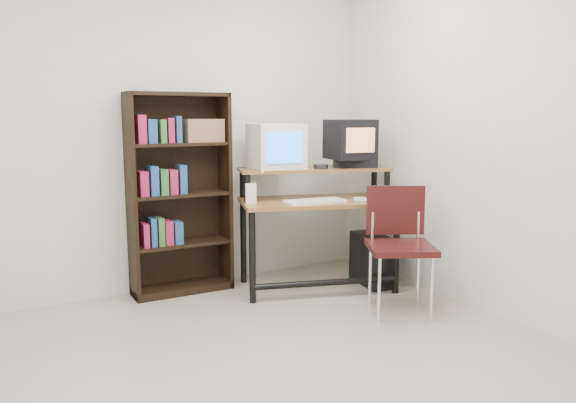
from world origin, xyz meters
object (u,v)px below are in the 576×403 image
school_chair (399,235)px  bookshelf (179,191)px  crt_tv (350,139)px  pc_tower (372,259)px  crt_monitor (276,147)px  computer_desk (317,205)px

school_chair → bookshelf: size_ratio=0.57×
crt_tv → bookshelf: 1.46m
school_chair → bookshelf: 1.74m
crt_tv → pc_tower: size_ratio=0.85×
crt_monitor → pc_tower: size_ratio=0.99×
crt_tv → school_chair: 1.00m
school_chair → bookshelf: bearing=164.1°
crt_monitor → school_chair: 1.24m
bookshelf → computer_desk: bearing=-23.2°
crt_monitor → school_chair: size_ratio=0.50×
computer_desk → crt_tv: size_ratio=3.56×
crt_monitor → pc_tower: (0.70, -0.39, -0.95)m
computer_desk → school_chair: size_ratio=1.52×
bookshelf → crt_tv: bearing=-17.4°
crt_tv → school_chair: (-0.11, -0.75, -0.66)m
crt_tv → pc_tower: (0.12, -0.17, -1.00)m
school_chair → pc_tower: bearing=97.2°
pc_tower → bookshelf: bookshelf is taller
crt_tv → bookshelf: size_ratio=0.24×
crt_monitor → crt_tv: 0.63m
pc_tower → bookshelf: (-1.45, 0.62, 0.61)m
bookshelf → crt_monitor: bearing=-15.6°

